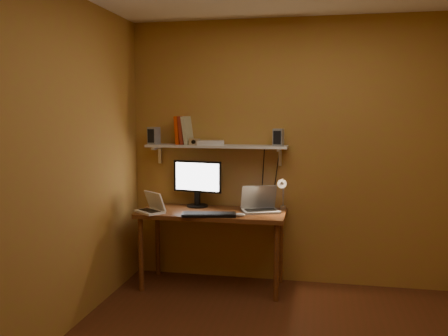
% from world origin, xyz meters
% --- Properties ---
extents(room, '(3.44, 3.24, 2.64)m').
position_xyz_m(room, '(0.00, 0.00, 1.30)').
color(room, '#522615').
rests_on(room, ground).
extents(desk, '(1.40, 0.60, 0.75)m').
position_xyz_m(desk, '(-0.81, 1.28, 0.66)').
color(desk, brown).
rests_on(desk, ground).
extents(wall_shelf, '(1.40, 0.25, 0.21)m').
position_xyz_m(wall_shelf, '(-0.81, 1.47, 1.36)').
color(wall_shelf, silver).
rests_on(wall_shelf, room).
extents(monitor, '(0.51, 0.25, 0.46)m').
position_xyz_m(monitor, '(-1.01, 1.47, 1.01)').
color(monitor, black).
rests_on(monitor, desk).
extents(laptop, '(0.40, 0.35, 0.25)m').
position_xyz_m(laptop, '(-0.37, 1.36, 0.82)').
color(laptop, gray).
rests_on(laptop, desk).
extents(netbook, '(0.33, 0.32, 0.20)m').
position_xyz_m(netbook, '(-1.36, 1.12, 0.80)').
color(netbook, silver).
rests_on(netbook, desk).
extents(keyboard, '(0.51, 0.25, 0.03)m').
position_xyz_m(keyboard, '(-0.80, 1.06, 0.76)').
color(keyboard, black).
rests_on(keyboard, desk).
extents(mouse, '(0.10, 0.07, 0.03)m').
position_xyz_m(mouse, '(-0.51, 1.09, 0.77)').
color(mouse, silver).
rests_on(mouse, desk).
extents(desk_lamp, '(0.09, 0.23, 0.38)m').
position_xyz_m(desk_lamp, '(-0.15, 1.41, 0.96)').
color(desk_lamp, silver).
rests_on(desk_lamp, desk).
extents(speaker_left, '(0.12, 0.12, 0.17)m').
position_xyz_m(speaker_left, '(-1.45, 1.46, 1.46)').
color(speaker_left, gray).
rests_on(speaker_left, wall_shelf).
extents(speaker_right, '(0.11, 0.11, 0.16)m').
position_xyz_m(speaker_right, '(-0.20, 1.46, 1.46)').
color(speaker_right, gray).
rests_on(speaker_right, wall_shelf).
extents(books, '(0.16, 0.20, 0.28)m').
position_xyz_m(books, '(-1.16, 1.50, 1.51)').
color(books, '#CC3302').
rests_on(books, wall_shelf).
extents(shelf_camera, '(0.11, 0.06, 0.06)m').
position_xyz_m(shelf_camera, '(-1.02, 1.40, 1.41)').
color(shelf_camera, silver).
rests_on(shelf_camera, wall_shelf).
extents(router, '(0.30, 0.23, 0.04)m').
position_xyz_m(router, '(-0.87, 1.46, 1.40)').
color(router, silver).
rests_on(router, wall_shelf).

